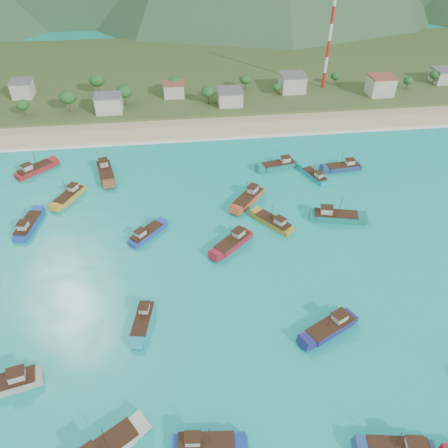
{
  "coord_description": "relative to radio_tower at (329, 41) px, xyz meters",
  "views": [
    {
      "loc": [
        -3.94,
        -65.43,
        67.81
      ],
      "look_at": [
        6.3,
        18.0,
        3.0
      ],
      "focal_mm": 35.0,
      "sensor_mm": 36.0,
      "label": 1
    }
  ],
  "objects": [
    {
      "name": "boat_11",
      "position": [
        -13.18,
        -63.56,
        -19.51
      ],
      "size": [
        11.01,
        4.06,
        6.38
      ],
      "rotation": [
        0.0,
        0.0,
        1.65
      ],
      "color": "navy",
      "rests_on": "ground"
    },
    {
      "name": "boat_24",
      "position": [
        -71.93,
        -115.75,
        -19.62
      ],
      "size": [
        4.65,
        10.14,
        5.77
      ],
      "rotation": [
        0.0,
        0.0,
        2.96
      ],
      "color": "teal",
      "rests_on": "ground"
    },
    {
      "name": "village",
      "position": [
        -38.43,
        -6.63,
        -15.69
      ],
      "size": [
        213.86,
        28.03,
        7.09
      ],
      "color": "beige",
      "rests_on": "ground"
    },
    {
      "name": "surf_line",
      "position": [
        -59.09,
        -38.5,
        -20.28
      ],
      "size": [
        400.0,
        2.5,
        0.08
      ],
      "primitive_type": "cube",
      "color": "white",
      "rests_on": "ground"
    },
    {
      "name": "boat_9",
      "position": [
        -23.87,
        -87.68,
        -19.35
      ],
      "size": [
        12.79,
        6.42,
        7.26
      ],
      "rotation": [
        0.0,
        0.0,
        4.47
      ],
      "color": "#137A6B",
      "rests_on": "ground"
    },
    {
      "name": "radio_tower",
      "position": [
        0.0,
        0.0,
        0.0
      ],
      "size": [
        1.2,
        1.2,
        37.36
      ],
      "color": "red",
      "rests_on": "ground"
    },
    {
      "name": "boat_25",
      "position": [
        -93.01,
        -69.47,
        -19.52
      ],
      "size": [
        7.86,
        10.99,
        6.36
      ],
      "rotation": [
        0.0,
        0.0,
        2.65
      ],
      "color": "gold",
      "rests_on": "ground"
    },
    {
      "name": "boat_23",
      "position": [
        -101.18,
        -81.99,
        -19.48
      ],
      "size": [
        5.26,
        11.52,
        6.56
      ],
      "rotation": [
        0.0,
        0.0,
        6.1
      ],
      "color": "#1E46A7",
      "rests_on": "ground"
    },
    {
      "name": "land",
      "position": [
        -59.09,
        32.0,
        -20.28
      ],
      "size": [
        400.0,
        110.0,
        2.4
      ],
      "primitive_type": "cube",
      "color": "#385123",
      "rests_on": "ground"
    },
    {
      "name": "boat_8",
      "position": [
        -105.54,
        -53.79,
        -19.44
      ],
      "size": [
        10.69,
        10.25,
        6.76
      ],
      "rotation": [
        0.0,
        0.0,
        5.46
      ],
      "color": "maroon",
      "rests_on": "ground"
    },
    {
      "name": "beach",
      "position": [
        -59.09,
        -29.0,
        -20.28
      ],
      "size": [
        400.0,
        18.0,
        1.2
      ],
      "primitive_type": "cube",
      "color": "beige",
      "rests_on": "ground"
    },
    {
      "name": "vegetation",
      "position": [
        -66.77,
        -5.02,
        -15.09
      ],
      "size": [
        274.88,
        25.61,
        8.41
      ],
      "color": "#235623",
      "rests_on": "ground"
    },
    {
      "name": "boat_26",
      "position": [
        -84.31,
        -58.15,
        -19.31
      ],
      "size": [
        6.41,
        13.23,
        7.52
      ],
      "rotation": [
        0.0,
        0.0,
        3.36
      ],
      "color": "brown",
      "rests_on": "ground"
    },
    {
      "name": "boat_1",
      "position": [
        -94.77,
        -127.19,
        -19.43
      ],
      "size": [
        12.02,
        5.87,
        6.83
      ],
      "rotation": [
        0.0,
        0.0,
        1.79
      ],
      "color": "#A49D94",
      "rests_on": "ground"
    },
    {
      "name": "boat_14",
      "position": [
        -32.19,
        -60.11,
        -19.47
      ],
      "size": [
        11.62,
        5.43,
        6.61
      ],
      "rotation": [
        0.0,
        0.0,
        1.77
      ],
      "color": "#147A72",
      "rests_on": "ground"
    },
    {
      "name": "boat_27",
      "position": [
        -71.79,
        -88.77,
        -19.61
      ],
      "size": [
        8.92,
        9.24,
        5.86
      ],
      "rotation": [
        0.0,
        0.0,
        5.53
      ],
      "color": "#273EA0",
      "rests_on": "ground"
    },
    {
      "name": "boat_2",
      "position": [
        -23.12,
        -67.29,
        -19.66
      ],
      "size": [
        5.91,
        9.77,
        5.55
      ],
      "rotation": [
        0.0,
        0.0,
        0.36
      ],
      "color": "#1294AB",
      "rests_on": "ground"
    },
    {
      "name": "boat_20",
      "position": [
        -44.47,
        -76.76,
        -19.39
      ],
      "size": [
        10.3,
        11.52,
        7.07
      ],
      "rotation": [
        0.0,
        0.0,
        2.46
      ],
      "color": "#BC5027",
      "rests_on": "ground"
    },
    {
      "name": "ground",
      "position": [
        -59.09,
        -108.0,
        -20.28
      ],
      "size": [
        600.0,
        600.0,
        0.0
      ],
      "primitive_type": "plane",
      "color": "#0D968C",
      "rests_on": "ground"
    },
    {
      "name": "boat_4",
      "position": [
        -39.95,
        -88.16,
        -19.52
      ],
      "size": [
        9.07,
        10.39,
        6.33
      ],
      "rotation": [
        0.0,
        0.0,
        0.66
      ],
      "color": "#B58126",
      "rests_on": "ground"
    },
    {
      "name": "boat_3",
      "position": [
        -36.02,
        -122.06,
        -19.45
      ],
      "size": [
        11.65,
        8.06,
        6.7
      ],
      "rotation": [
        0.0,
        0.0,
        2.03
      ],
      "color": "navy",
      "rests_on": "ground"
    },
    {
      "name": "boat_7",
      "position": [
        -51.2,
        -94.64,
        -19.47
      ],
      "size": [
        10.58,
        9.99,
        6.64
      ],
      "rotation": [
        0.0,
        0.0,
        2.3
      ],
      "color": "maroon",
      "rests_on": "ground"
    },
    {
      "name": "boat_22",
      "position": [
        -62.02,
        -141.16,
        -19.63
      ],
      "size": [
        9.95,
        3.85,
        5.74
      ],
      "rotation": [
        0.0,
        0.0,
        4.61
      ],
      "color": "#153C9C",
      "rests_on": "ground"
    }
  ]
}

